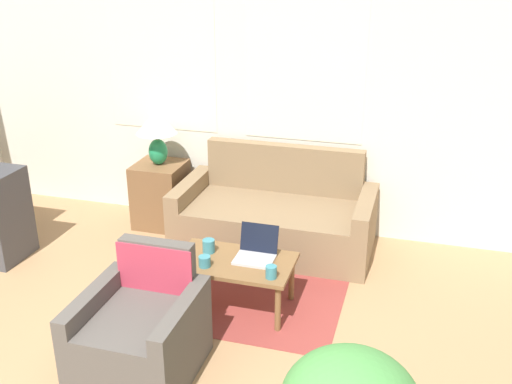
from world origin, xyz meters
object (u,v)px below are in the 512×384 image
at_px(couch, 276,218).
at_px(cup_yellow, 205,261).
at_px(laptop, 256,251).
at_px(cup_navy, 271,272).
at_px(armchair, 142,334).
at_px(coffee_table, 234,266).
at_px(table_lamp, 157,128).
at_px(cup_white, 209,246).

height_order(couch, cup_yellow, couch).
height_order(laptop, cup_navy, laptop).
bearing_deg(armchair, cup_yellow, 77.64).
bearing_deg(cup_navy, couch, 102.91).
bearing_deg(cup_yellow, armchair, -102.36).
height_order(armchair, coffee_table, armchair).
height_order(table_lamp, cup_navy, table_lamp).
height_order(couch, laptop, couch).
relative_size(cup_navy, cup_yellow, 1.05).
height_order(armchair, laptop, armchair).
distance_m(couch, table_lamp, 1.41).
distance_m(cup_navy, cup_yellow, 0.51).
bearing_deg(couch, table_lamp, 174.53).
bearing_deg(table_lamp, cup_yellow, -54.26).
bearing_deg(table_lamp, couch, -5.47).
xyz_separation_m(laptop, cup_navy, (0.18, -0.26, -0.01)).
bearing_deg(armchair, couch, 79.17).
xyz_separation_m(coffee_table, cup_white, (-0.23, 0.07, 0.10)).
relative_size(couch, laptop, 6.05).
bearing_deg(cup_navy, laptop, 125.75).
bearing_deg(couch, armchair, -100.83).
bearing_deg(couch, cup_navy, -77.09).
bearing_deg(coffee_table, cup_navy, -26.82).
distance_m(couch, armchair, 2.01).
xyz_separation_m(coffee_table, cup_yellow, (-0.18, -0.14, 0.09)).
distance_m(couch, cup_yellow, 1.28).
bearing_deg(cup_white, laptop, 2.39).
bearing_deg(cup_yellow, cup_navy, -2.48).
xyz_separation_m(couch, cup_yellow, (-0.22, -1.25, 0.17)).
relative_size(couch, cup_white, 17.05).
bearing_deg(cup_yellow, coffee_table, 38.85).
height_order(armchair, cup_white, armchair).
bearing_deg(cup_white, coffee_table, -17.86).
height_order(table_lamp, laptop, table_lamp).
bearing_deg(couch, cup_yellow, -99.93).
xyz_separation_m(laptop, cup_white, (-0.37, -0.02, -0.00)).
relative_size(laptop, cup_yellow, 3.32).
distance_m(armchair, table_lamp, 2.36).
xyz_separation_m(armchair, laptop, (0.48, 0.96, 0.18)).
xyz_separation_m(table_lamp, laptop, (1.31, -1.13, -0.54)).
relative_size(table_lamp, coffee_table, 0.59).
relative_size(coffee_table, laptop, 3.04).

